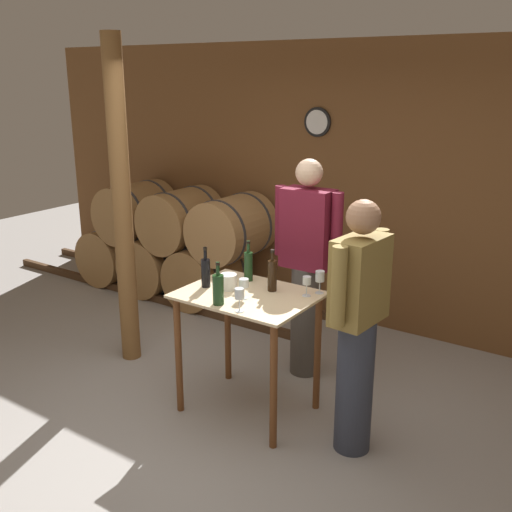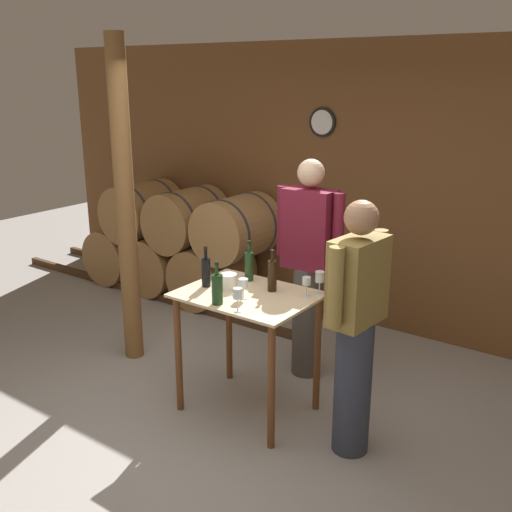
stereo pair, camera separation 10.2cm
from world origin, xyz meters
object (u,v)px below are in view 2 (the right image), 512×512
object	(u,v)px
wooden_post	(125,206)
ice_bucket	(228,281)
wine_bottle_far_left	(206,271)
wine_glass_near_center	(238,295)
wine_glass_near_right	(306,282)
wine_bottle_left	(249,265)
wine_bottle_right	(272,275)
person_visitor_with_scarf	(309,264)
wine_bottle_center	(217,288)
wine_glass_far_side	(320,278)
person_host	(356,325)
wine_glass_near_left	(243,284)

from	to	relation	value
wooden_post	ice_bucket	size ratio (longest dim) A/B	21.87
wine_bottle_far_left	wine_glass_near_center	distance (m)	0.53
wine_glass_near_center	wine_glass_near_right	xyz separation A→B (m)	(0.22, 0.49, -0.01)
wine_bottle_far_left	wine_bottle_left	xyz separation A→B (m)	(0.17, 0.29, 0.00)
wine_bottle_far_left	ice_bucket	xyz separation A→B (m)	(0.16, 0.05, -0.06)
wine_bottle_right	person_visitor_with_scarf	size ratio (longest dim) A/B	0.17
wine_bottle_right	wine_glass_near_center	size ratio (longest dim) A/B	1.91
wine_glass_near_right	ice_bucket	world-z (taller)	wine_glass_near_right
wooden_post	ice_bucket	distance (m)	1.24
wine_bottle_center	wine_glass_near_right	xyz separation A→B (m)	(0.41, 0.47, -0.01)
wine_bottle_center	wine_glass_far_side	bearing A→B (deg)	50.92
wine_glass_near_right	wine_glass_far_side	xyz separation A→B (m)	(0.05, 0.10, 0.01)
person_host	wine_bottle_left	bearing A→B (deg)	166.68
wine_glass_near_left	wine_glass_near_right	world-z (taller)	same
person_host	person_visitor_with_scarf	world-z (taller)	person_visitor_with_scarf
person_host	wine_bottle_far_left	bearing A→B (deg)	-177.60
wine_bottle_center	wine_glass_near_right	distance (m)	0.62
wine_glass_near_center	ice_bucket	bearing A→B (deg)	136.28
wine_bottle_left	ice_bucket	distance (m)	0.24
wine_glass_near_left	wine_bottle_far_left	bearing A→B (deg)	174.01
wine_bottle_left	ice_bucket	size ratio (longest dim) A/B	2.47
wine_bottle_left	wine_glass_near_left	distance (m)	0.37
wine_glass_near_center	ice_bucket	xyz separation A→B (m)	(-0.31, 0.30, -0.06)
wine_bottle_far_left	ice_bucket	world-z (taller)	wine_bottle_far_left
wooden_post	wine_glass_near_center	xyz separation A→B (m)	(1.49, -0.43, -0.32)
ice_bucket	wine_glass_far_side	bearing A→B (deg)	26.66
wine_glass_near_left	ice_bucket	world-z (taller)	wine_glass_near_left
wine_glass_near_center	person_host	size ratio (longest dim) A/B	0.09
wine_glass_far_side	ice_bucket	xyz separation A→B (m)	(-0.58, -0.29, -0.06)
ice_bucket	wooden_post	bearing A→B (deg)	173.61
wine_glass_near_right	person_visitor_with_scarf	world-z (taller)	person_visitor_with_scarf
wine_bottle_far_left	wine_glass_near_center	xyz separation A→B (m)	(0.47, -0.25, 0.00)
wine_bottle_left	wine_glass_near_left	size ratio (longest dim) A/B	2.16
wine_bottle_far_left	wine_glass_near_left	distance (m)	0.36
wine_glass_far_side	ice_bucket	size ratio (longest dim) A/B	1.32
ice_bucket	person_host	bearing A→B (deg)	-0.18
wine_bottle_left	wine_bottle_right	distance (m)	0.28
wine_bottle_far_left	ice_bucket	distance (m)	0.18
wooden_post	wine_bottle_left	size ratio (longest dim) A/B	8.85
wine_bottle_left	wine_glass_near_right	distance (m)	0.52
wine_bottle_center	wine_glass_near_center	bearing A→B (deg)	-7.66
wine_glass_near_left	person_visitor_with_scarf	bearing A→B (deg)	88.57
wine_bottle_far_left	wine_glass_near_right	xyz separation A→B (m)	(0.69, 0.24, -0.01)
wine_bottle_far_left	wine_bottle_center	world-z (taller)	wine_bottle_far_left
wine_bottle_far_left	wine_glass_near_right	size ratio (longest dim) A/B	2.10
wooden_post	wine_bottle_right	distance (m)	1.49
wine_glass_near_right	wine_glass_far_side	distance (m)	0.11
wine_glass_near_left	ice_bucket	bearing A→B (deg)	155.56
wine_bottle_left	wine_glass_near_right	bearing A→B (deg)	-4.51
wine_bottle_far_left	wine_bottle_center	distance (m)	0.36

